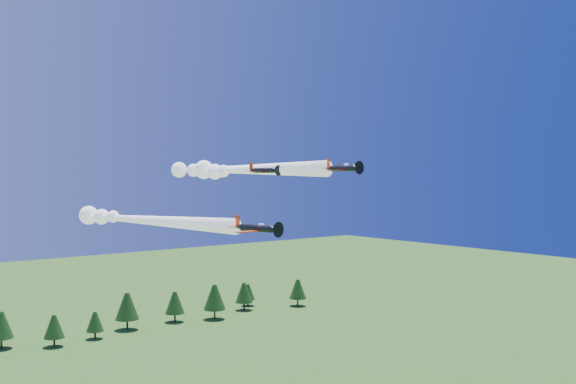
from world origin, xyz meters
TOP-DOWN VIEW (x-y plane):
  - plane_lead at (0.24, 16.46)m, footprint 6.55×44.56m
  - plane_left at (-14.21, 28.25)m, footprint 14.61×51.74m
  - plane_right at (9.52, 34.43)m, footprint 7.39×61.80m
  - plane_slot at (-1.23, 8.58)m, footprint 6.53×7.10m
  - treeline at (3.09, 110.93)m, footprint 168.30×20.59m

SIDE VIEW (x-z plane):
  - treeline at x=3.09m, z-range 0.71..12.30m
  - plane_left at x=-14.21m, z-range 38.37..42.07m
  - plane_slot at x=-1.23m, z-range 47.87..50.16m
  - plane_lead at x=0.24m, z-range 47.36..51.06m
  - plane_right at x=9.52m, z-range 47.68..51.38m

